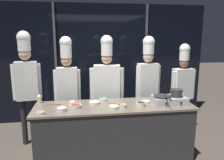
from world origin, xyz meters
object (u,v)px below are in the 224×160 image
chef_line (107,83)px  portable_stove (169,100)px  prep_bowl_noodles (94,103)px  chef_apprentice (183,83)px  prep_bowl_bell_pepper (76,106)px  serving_spoon_slotted (56,104)px  prep_bowl_soy_glaze (141,104)px  chef_head (27,77)px  prep_bowl_mushrooms (40,113)px  stock_pot (177,92)px  chef_sous (67,81)px  prep_bowl_scallions (103,99)px  prep_bowl_rice (72,103)px  chef_pastry (148,78)px  prep_bowl_carrots (123,106)px  prep_bowl_onion (62,109)px  prep_bowl_shrimp (146,102)px  squeeze_bottle_oil (39,99)px  serving_spoon_solid (116,103)px  prep_bowl_ginger (114,107)px  frying_pan (162,95)px

chef_line → portable_stove: bearing=149.6°
prep_bowl_noodles → chef_apprentice: (1.79, 0.64, 0.13)m
prep_bowl_bell_pepper → serving_spoon_slotted: 0.37m
prep_bowl_soy_glaze → chef_head: 2.07m
prep_bowl_mushrooms → serving_spoon_slotted: bearing=67.0°
stock_pot → chef_sous: chef_sous is taller
prep_bowl_scallions → chef_head: chef_head is taller
prep_bowl_rice → prep_bowl_noodles: (0.35, -0.01, -0.01)m
prep_bowl_rice → chef_line: chef_line is taller
chef_sous → chef_pastry: bearing=178.2°
prep_bowl_soy_glaze → chef_head: bearing=155.1°
prep_bowl_carrots → prep_bowl_onion: 0.90m
portable_stove → prep_bowl_mushrooms: portable_stove is taller
prep_bowl_carrots → prep_bowl_mushrooms: size_ratio=0.83×
prep_bowl_shrimp → prep_bowl_bell_pepper: prep_bowl_bell_pepper is taller
stock_pot → chef_line: bearing=146.1°
prep_bowl_rice → serving_spoon_slotted: bearing=168.5°
prep_bowl_rice → chef_sous: chef_sous is taller
prep_bowl_scallions → chef_apprentice: 1.71m
prep_bowl_soy_glaze → chef_head: (-1.85, 0.86, 0.31)m
squeeze_bottle_oil → chef_pastry: 1.98m
prep_bowl_mushrooms → chef_apprentice: size_ratio=0.06×
stock_pot → prep_bowl_scallions: (-1.15, 0.29, -0.15)m
prep_bowl_soy_glaze → serving_spoon_solid: bearing=156.7°
portable_stove → chef_sous: chef_sous is taller
prep_bowl_onion → chef_sous: 0.93m
portable_stove → prep_bowl_ginger: bearing=-172.2°
prep_bowl_scallions → prep_bowl_rice: bearing=-162.8°
stock_pot → squeeze_bottle_oil: 2.20m
portable_stove → prep_bowl_mushrooms: (-1.96, -0.23, -0.04)m
prep_bowl_ginger → prep_bowl_scallions: (-0.11, 0.42, -0.00)m
prep_bowl_mushrooms → prep_bowl_noodles: prep_bowl_noodles is taller
portable_stove → chef_apprentice: 0.98m
prep_bowl_rice → prep_bowl_noodles: size_ratio=0.57×
prep_bowl_soy_glaze → chef_line: 0.90m
portable_stove → chef_line: 1.17m
portable_stove → chef_pastry: bearing=101.2°
prep_bowl_soy_glaze → serving_spoon_slotted: prep_bowl_soy_glaze is taller
prep_bowl_shrimp → chef_sous: bearing=151.1°
squeeze_bottle_oil → chef_line: chef_line is taller
frying_pan → chef_line: 1.07m
prep_bowl_shrimp → prep_bowl_scallions: bearing=160.1°
stock_pot → chef_head: chef_head is taller
prep_bowl_shrimp → serving_spoon_solid: size_ratio=0.55×
prep_bowl_noodles → prep_bowl_shrimp: bearing=-5.1°
stock_pot → prep_bowl_mushrooms: (-2.08, -0.23, -0.15)m
prep_bowl_onion → chef_apprentice: 2.46m
prep_bowl_soy_glaze → chef_head: size_ratio=0.07×
serving_spoon_slotted → prep_bowl_rice: bearing=-11.5°
serving_spoon_slotted → serving_spoon_solid: bearing=-6.3°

